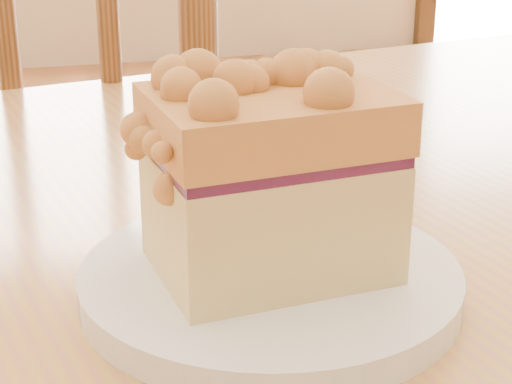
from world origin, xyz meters
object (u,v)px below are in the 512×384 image
at_px(cafe_table_main, 260,341).
at_px(cake_slice, 268,172).
at_px(cafe_chair_main, 50,227).
at_px(plate, 270,283).

height_order(cafe_table_main, cake_slice, cake_slice).
distance_m(cafe_table_main, cafe_chair_main, 0.56).
xyz_separation_m(cafe_chair_main, plate, (0.11, -0.66, 0.24)).
bearing_deg(plate, cafe_table_main, 77.55).
bearing_deg(cake_slice, plate, 22.28).
xyz_separation_m(cafe_table_main, plate, (-0.03, -0.14, 0.12)).
bearing_deg(cafe_chair_main, cafe_table_main, 113.57).
bearing_deg(plate, cafe_chair_main, 99.28).
relative_size(cafe_chair_main, plate, 5.16).
relative_size(cafe_chair_main, cake_slice, 7.86).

